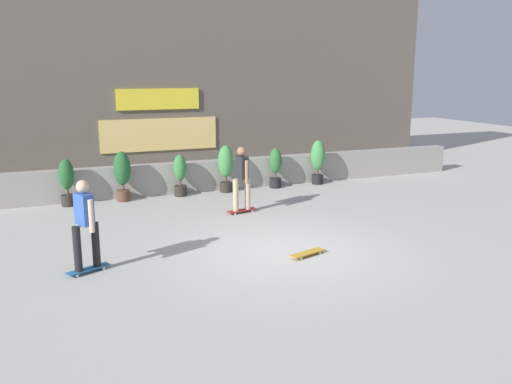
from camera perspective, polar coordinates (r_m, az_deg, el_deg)
name	(u,v)px	position (r m, az deg, el deg)	size (l,w,h in m)	color
ground_plane	(284,251)	(11.04, 2.97, -6.15)	(48.00, 48.00, 0.00)	#B2AFA8
planter_wall	(199,176)	(16.38, -5.98, 1.67)	(18.00, 0.40, 0.90)	gray
building_backdrop	(165,79)	(19.95, -9.48, 11.63)	(20.00, 2.08, 6.50)	#60564C
potted_plant_0	(67,180)	(15.28, -19.23, 1.17)	(0.40, 0.40, 1.27)	#2D2823
potted_plant_1	(122,173)	(15.40, -13.84, 1.96)	(0.46, 0.46, 1.39)	brown
potted_plant_2	(180,174)	(15.73, -7.97, 1.89)	(0.37, 0.37, 1.21)	#2D2823
potted_plant_3	(226,165)	(16.10, -3.18, 2.79)	(0.46, 0.46, 1.40)	#2D2823
potted_plant_4	(275,166)	(16.71, 2.06, 2.71)	(0.38, 0.38, 1.23)	black
potted_plant_5	(318,159)	(17.34, 6.51, 3.45)	(0.47, 0.47, 1.40)	black
skater_foreground	(85,222)	(10.05, -17.51, -3.03)	(0.81, 0.52, 1.70)	#266699
skater_by_wall_right	(242,177)	(13.66, -1.52, 1.63)	(0.82, 0.55, 1.70)	maroon
skateboard_near_camera	(308,253)	(10.75, 5.43, -6.38)	(0.82, 0.43, 0.08)	#BF8C26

